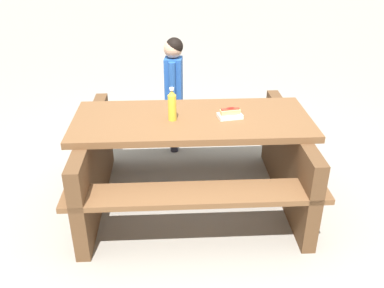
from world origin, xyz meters
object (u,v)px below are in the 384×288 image
Objects in this scene: picnic_table at (192,153)px; child_in_coat at (174,81)px; hotdog_tray at (230,114)px; soda_bottle at (172,105)px.

child_in_coat is (-0.10, 0.93, 0.29)m from picnic_table.
hotdog_tray is 0.17× the size of child_in_coat.
soda_bottle is 0.22× the size of child_in_coat.
picnic_table is 0.45m from soda_bottle.
picnic_table is 1.61× the size of child_in_coat.
soda_bottle is 0.44m from hotdog_tray.
picnic_table is 0.98m from child_in_coat.
picnic_table is at bearing 175.36° from hotdog_tray.
hotdog_tray reaches higher than picnic_table.
child_in_coat reaches higher than hotdog_tray.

